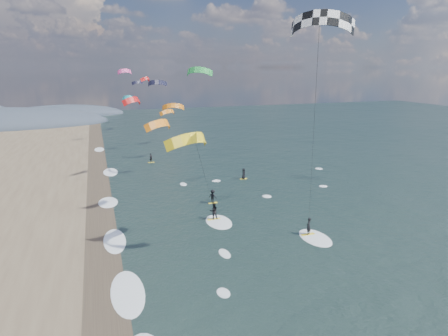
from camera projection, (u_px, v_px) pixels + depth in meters
name	position (u px, v px, depth m)	size (l,w,h in m)	color
ground	(297.00, 313.00, 24.83)	(260.00, 260.00, 0.00)	black
wet_sand_strip	(103.00, 269.00, 30.21)	(3.00, 240.00, 0.00)	#382D23
kitesurfer_near_a	(318.00, 74.00, 26.91)	(7.82, 9.37, 19.84)	yellow
kitesurfer_near_b	(202.00, 166.00, 33.53)	(7.24, 8.88, 11.41)	yellow
far_kitesurfers	(210.00, 181.00, 50.76)	(12.45, 23.37, 1.69)	yellow
bg_kite_field	(153.00, 91.00, 70.96)	(12.48, 72.97, 9.69)	orange
shoreline_surf	(115.00, 242.00, 34.93)	(2.40, 79.40, 0.11)	white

